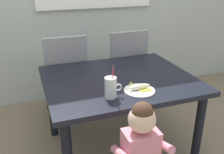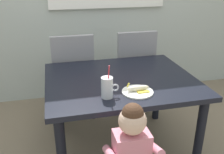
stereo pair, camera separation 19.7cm
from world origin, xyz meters
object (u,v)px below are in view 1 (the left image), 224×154
at_px(dining_chair_left, 65,74).
at_px(toddler_standing, 141,147).
at_px(dining_table, 119,88).
at_px(dining_chair_right, 124,66).
at_px(milk_cup, 111,89).
at_px(snack_plate, 139,91).
at_px(peeled_banana, 140,87).

distance_m(dining_chair_left, toddler_standing, 1.35).
height_order(dining_table, dining_chair_right, dining_chair_right).
height_order(dining_chair_right, milk_cup, milk_cup).
bearing_deg(dining_chair_left, dining_chair_right, -179.28).
xyz_separation_m(dining_chair_right, snack_plate, (-0.29, -0.98, 0.18)).
xyz_separation_m(dining_table, toddler_standing, (-0.11, -0.65, -0.10)).
relative_size(dining_table, peeled_banana, 7.09).
height_order(dining_chair_left, snack_plate, dining_chair_left).
xyz_separation_m(snack_plate, peeled_banana, (0.01, 0.01, 0.03)).
height_order(dining_chair_right, snack_plate, dining_chair_right).
relative_size(dining_chair_left, peeled_banana, 5.57).
distance_m(dining_table, dining_chair_right, 0.77).
xyz_separation_m(dining_table, dining_chair_right, (0.34, 0.69, -0.08)).
bearing_deg(dining_chair_left, peeled_banana, 112.18).
relative_size(milk_cup, peeled_banana, 1.45).
relative_size(dining_chair_left, dining_chair_right, 1.00).
xyz_separation_m(dining_table, peeled_banana, (0.06, -0.28, 0.13)).
distance_m(dining_table, dining_chair_left, 0.76).
bearing_deg(dining_table, milk_cup, -120.28).
xyz_separation_m(dining_chair_right, peeled_banana, (-0.28, -0.97, 0.21)).
bearing_deg(milk_cup, dining_chair_left, 99.00).
bearing_deg(peeled_banana, dining_table, 101.01).
height_order(toddler_standing, peeled_banana, toddler_standing).
relative_size(dining_chair_right, peeled_banana, 5.57).
bearing_deg(dining_table, dining_chair_right, 64.00).
xyz_separation_m(dining_chair_left, snack_plate, (0.39, -0.97, 0.18)).
distance_m(dining_chair_right, snack_plate, 1.04).
xyz_separation_m(dining_chair_left, milk_cup, (0.16, -0.99, 0.24)).
bearing_deg(snack_plate, milk_cup, -175.37).
xyz_separation_m(dining_chair_left, peeled_banana, (0.39, -0.96, 0.21)).
bearing_deg(toddler_standing, peeled_banana, 66.60).
relative_size(milk_cup, snack_plate, 1.08).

